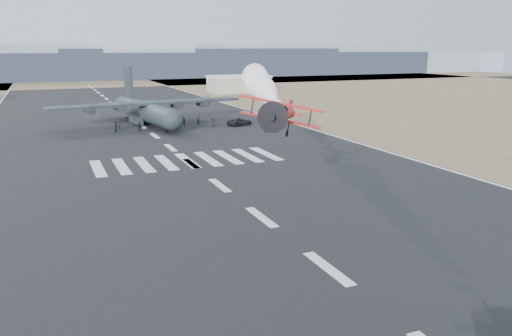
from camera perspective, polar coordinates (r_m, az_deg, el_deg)
scrub_far at (r=247.43m, az=-19.03°, el=9.29°), size 500.00×80.00×0.00m
runway_markings at (r=79.80m, az=-9.75°, el=2.31°), size 60.00×260.00×0.01m
ridge_seg_d at (r=277.02m, az=-19.62°, el=10.98°), size 150.00×50.00×13.00m
ridge_seg_e at (r=288.50m, az=-6.39°, el=11.94°), size 150.00×50.00×15.00m
ridge_seg_f at (r=313.33m, az=5.33°, el=12.27°), size 150.00×50.00×17.00m
ridge_seg_g at (r=348.74m, az=14.99°, el=11.67°), size 150.00×50.00×13.00m
hangar_right at (r=178.48m, az=-2.00°, el=9.61°), size 20.50×12.50×5.90m
aerobatic_biplane at (r=38.03m, az=3.04°, el=6.15°), size 6.32×6.00×2.94m
smoke_trail at (r=69.77m, az=0.26°, el=9.79°), size 15.01×37.37×4.03m
transport_aircraft at (r=105.66m, az=-12.48°, el=6.53°), size 39.59×32.48×11.43m
support_vehicle at (r=101.69m, az=-1.88°, el=5.32°), size 5.81×4.07×1.47m
crew_a at (r=98.91m, az=-15.34°, el=4.68°), size 0.67×0.75×1.73m
crew_b at (r=95.75m, az=-15.68°, el=4.38°), size 0.94×0.72×1.72m
crew_c at (r=98.70m, az=-15.69°, el=4.68°), size 1.04×1.32×1.85m
crew_d at (r=97.87m, az=-10.35°, el=4.89°), size 1.10×1.19×1.85m
crew_e at (r=100.57m, az=-4.93°, el=5.23°), size 0.90×0.92×1.64m
crew_f at (r=96.19m, az=-13.15°, el=4.56°), size 1.01×1.66×1.71m
crew_g at (r=102.29m, az=-6.62°, el=5.38°), size 0.84×0.80×1.82m
crew_h at (r=101.64m, az=-8.27°, el=5.26°), size 0.54×0.86×1.75m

